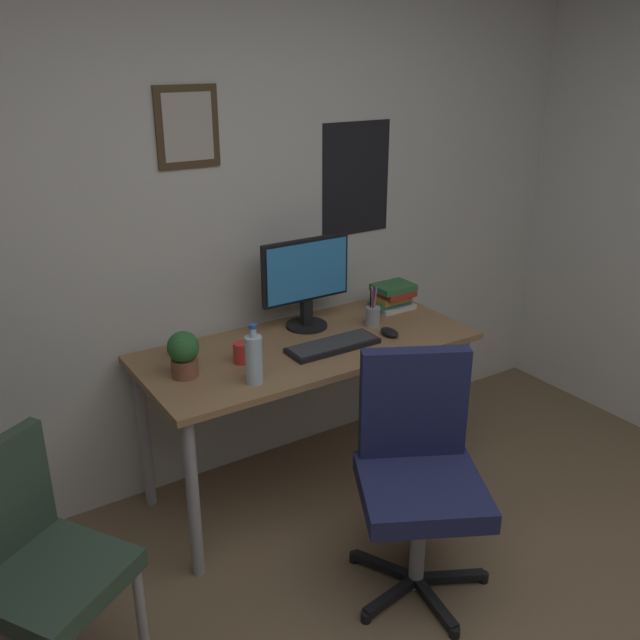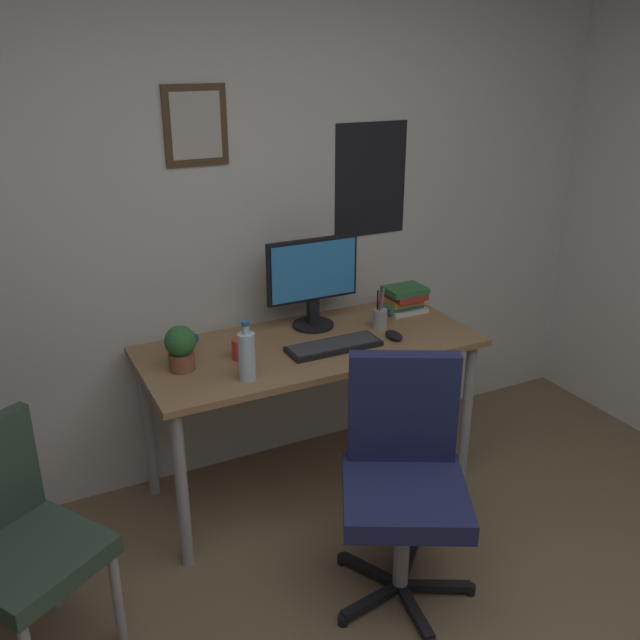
# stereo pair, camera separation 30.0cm
# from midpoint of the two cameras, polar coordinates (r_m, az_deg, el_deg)

# --- Properties ---
(wall_back) EXTENTS (4.40, 0.10, 2.60)m
(wall_back) POSITION_cam_midpoint_polar(r_m,az_deg,el_deg) (3.24, -11.28, 8.46)
(wall_back) COLOR silver
(wall_back) RESTS_ON ground_plane
(desk) EXTENTS (1.54, 0.68, 0.76)m
(desk) POSITION_cam_midpoint_polar(r_m,az_deg,el_deg) (3.17, -3.69, -3.47)
(desk) COLOR #936D47
(desk) RESTS_ON ground_plane
(office_chair) EXTENTS (0.62, 0.62, 0.95)m
(office_chair) POSITION_cam_midpoint_polar(r_m,az_deg,el_deg) (2.71, 4.91, -11.80)
(office_chair) COLOR #1E234C
(office_chair) RESTS_ON ground_plane
(side_chair) EXTENTS (0.58, 0.58, 0.88)m
(side_chair) POSITION_cam_midpoint_polar(r_m,az_deg,el_deg) (2.55, -25.91, -17.35)
(side_chair) COLOR #334738
(side_chair) RESTS_ON ground_plane
(monitor) EXTENTS (0.46, 0.20, 0.43)m
(monitor) POSITION_cam_midpoint_polar(r_m,az_deg,el_deg) (3.25, -3.82, 3.32)
(monitor) COLOR black
(monitor) RESTS_ON desk
(keyboard) EXTENTS (0.43, 0.15, 0.03)m
(keyboard) POSITION_cam_midpoint_polar(r_m,az_deg,el_deg) (3.08, -1.70, -2.17)
(keyboard) COLOR black
(keyboard) RESTS_ON desk
(computer_mouse) EXTENTS (0.06, 0.11, 0.04)m
(computer_mouse) POSITION_cam_midpoint_polar(r_m,az_deg,el_deg) (3.21, 3.12, -1.07)
(computer_mouse) COLOR black
(computer_mouse) RESTS_ON desk
(water_bottle) EXTENTS (0.07, 0.07, 0.25)m
(water_bottle) POSITION_cam_midpoint_polar(r_m,az_deg,el_deg) (2.76, -8.60, -3.24)
(water_bottle) COLOR silver
(water_bottle) RESTS_ON desk
(coffee_mug_near) EXTENTS (0.11, 0.07, 0.09)m
(coffee_mug_near) POSITION_cam_midpoint_polar(r_m,az_deg,el_deg) (2.97, -9.34, -2.72)
(coffee_mug_near) COLOR red
(coffee_mug_near) RESTS_ON desk
(coffee_mug_far) EXTENTS (0.11, 0.07, 0.09)m
(coffee_mug_far) POSITION_cam_midpoint_polar(r_m,az_deg,el_deg) (3.08, -14.18, -2.28)
(coffee_mug_far) COLOR #2659B2
(coffee_mug_far) RESTS_ON desk
(potted_plant) EXTENTS (0.13, 0.13, 0.20)m
(potted_plant) POSITION_cam_midpoint_polar(r_m,az_deg,el_deg) (2.87, -14.19, -2.71)
(potted_plant) COLOR brown
(potted_plant) RESTS_ON desk
(pen_cup) EXTENTS (0.07, 0.07, 0.20)m
(pen_cup) POSITION_cam_midpoint_polar(r_m,az_deg,el_deg) (3.31, 1.83, 0.35)
(pen_cup) COLOR #9EA0A5
(pen_cup) RESTS_ON desk
(book_stack_left) EXTENTS (0.22, 0.17, 0.14)m
(book_stack_left) POSITION_cam_midpoint_polar(r_m,az_deg,el_deg) (3.52, 3.61, 1.93)
(book_stack_left) COLOR silver
(book_stack_left) RESTS_ON desk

